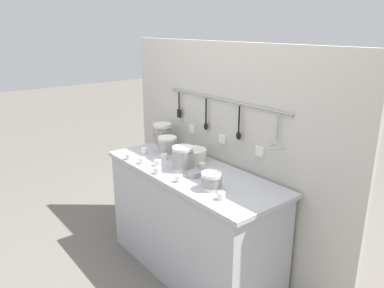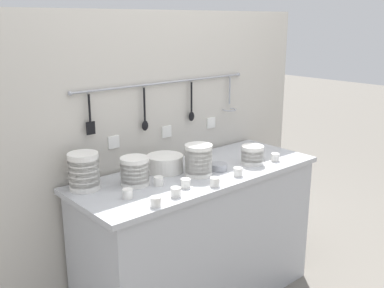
% 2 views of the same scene
% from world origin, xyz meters
% --- Properties ---
extents(ground_plane, '(20.00, 20.00, 0.00)m').
position_xyz_m(ground_plane, '(0.00, 0.00, 0.00)').
color(ground_plane, '#666059').
extents(counter, '(1.51, 0.58, 0.85)m').
position_xyz_m(counter, '(0.00, 0.00, 0.43)').
color(counter, '#ADAFB5').
rests_on(counter, ground).
extents(back_wall, '(2.31, 0.11, 1.75)m').
position_xyz_m(back_wall, '(0.00, 0.33, 0.88)').
color(back_wall, '#BCB7AD').
rests_on(back_wall, ground).
extents(bowl_stack_back_corner, '(0.13, 0.13, 0.11)m').
position_xyz_m(bowl_stack_back_corner, '(0.34, -0.11, 0.91)').
color(bowl_stack_back_corner, silver).
rests_on(bowl_stack_back_corner, counter).
extents(bowl_stack_tall_left, '(0.15, 0.15, 0.18)m').
position_xyz_m(bowl_stack_tall_left, '(-0.04, -0.05, 0.94)').
color(bowl_stack_tall_left, silver).
rests_on(bowl_stack_tall_left, counter).
extents(bowl_stack_nested_right, '(0.16, 0.16, 0.20)m').
position_xyz_m(bowl_stack_nested_right, '(-0.63, 0.18, 0.95)').
color(bowl_stack_nested_right, silver).
rests_on(bowl_stack_nested_right, counter).
extents(bowl_stack_wide_centre, '(0.15, 0.15, 0.15)m').
position_xyz_m(bowl_stack_wide_centre, '(-0.40, 0.06, 0.93)').
color(bowl_stack_wide_centre, silver).
rests_on(bowl_stack_wide_centre, counter).
extents(plate_stack, '(0.21, 0.21, 0.10)m').
position_xyz_m(plate_stack, '(-0.15, 0.13, 0.90)').
color(plate_stack, silver).
rests_on(plate_stack, counter).
extents(steel_mixing_bowl, '(0.10, 0.10, 0.04)m').
position_xyz_m(steel_mixing_bowl, '(0.10, -0.06, 0.87)').
color(steel_mixing_bowl, '#93969E').
rests_on(steel_mixing_bowl, counter).
extents(cup_back_right, '(0.05, 0.05, 0.05)m').
position_xyz_m(cup_back_right, '(0.49, -0.16, 0.87)').
color(cup_back_right, silver).
rests_on(cup_back_right, counter).
extents(cup_beside_plates, '(0.05, 0.05, 0.05)m').
position_xyz_m(cup_beside_plates, '(-0.34, -0.21, 0.87)').
color(cup_beside_plates, silver).
rests_on(cup_beside_plates, counter).
extents(cup_back_left, '(0.05, 0.05, 0.05)m').
position_xyz_m(cup_back_left, '(-0.22, -0.15, 0.87)').
color(cup_back_left, silver).
rests_on(cup_back_left, counter).
extents(cup_centre, '(0.05, 0.05, 0.05)m').
position_xyz_m(cup_centre, '(-0.31, -0.03, 0.87)').
color(cup_centre, silver).
rests_on(cup_centre, counter).
extents(cup_front_right, '(0.05, 0.05, 0.05)m').
position_xyz_m(cup_front_right, '(-0.10, -0.23, 0.87)').
color(cup_front_right, silver).
rests_on(cup_front_right, counter).
extents(cup_edge_near, '(0.05, 0.05, 0.05)m').
position_xyz_m(cup_edge_near, '(0.03, 0.07, 0.87)').
color(cup_edge_near, silver).
rests_on(cup_edge_near, counter).
extents(cup_by_caddy, '(0.05, 0.05, 0.05)m').
position_xyz_m(cup_by_caddy, '(0.11, -0.20, 0.87)').
color(cup_by_caddy, silver).
rests_on(cup_by_caddy, counter).
extents(cup_mid_row, '(0.05, 0.05, 0.05)m').
position_xyz_m(cup_mid_row, '(-0.53, -0.07, 0.87)').
color(cup_mid_row, silver).
rests_on(cup_mid_row, counter).
extents(cup_front_left, '(0.05, 0.05, 0.05)m').
position_xyz_m(cup_front_left, '(-0.49, -0.24, 0.87)').
color(cup_front_left, silver).
rests_on(cup_front_left, counter).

